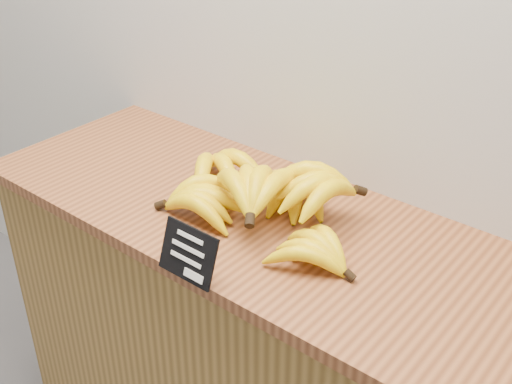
% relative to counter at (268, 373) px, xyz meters
% --- Properties ---
extents(counter, '(1.44, 0.50, 0.90)m').
position_rel_counter_xyz_m(counter, '(0.00, 0.00, 0.00)').
color(counter, olive).
rests_on(counter, ground).
extents(counter_top, '(1.47, 0.54, 0.03)m').
position_rel_counter_xyz_m(counter_top, '(0.00, 0.00, 0.47)').
color(counter_top, brown).
rests_on(counter_top, counter).
extents(chalkboard_sign, '(0.13, 0.04, 0.10)m').
position_rel_counter_xyz_m(chalkboard_sign, '(0.00, -0.26, 0.53)').
color(chalkboard_sign, black).
rests_on(chalkboard_sign, counter_top).
extents(banana_pile, '(0.55, 0.39, 0.13)m').
position_rel_counter_xyz_m(banana_pile, '(-0.02, 0.00, 0.54)').
color(banana_pile, yellow).
rests_on(banana_pile, counter_top).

